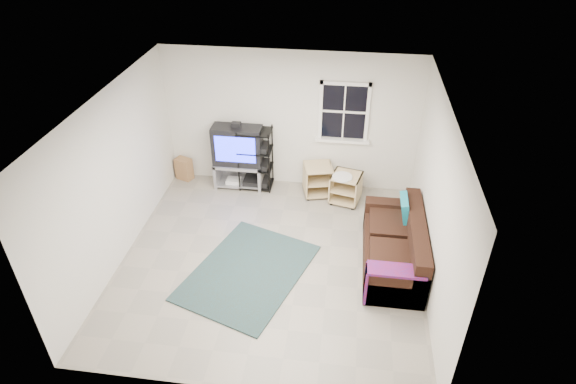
# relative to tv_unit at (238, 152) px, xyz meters

# --- Properties ---
(room) EXTENTS (4.60, 4.62, 4.60)m
(room) POSITION_rel_tv_unit_xyz_m (1.90, 0.22, 0.75)
(room) COLOR gray
(room) RESTS_ON ground
(tv_unit) EXTENTS (0.90, 0.45, 1.33)m
(tv_unit) POSITION_rel_tv_unit_xyz_m (0.00, 0.00, 0.00)
(tv_unit) COLOR gray
(tv_unit) RESTS_ON ground
(av_rack) EXTENTS (0.61, 0.45, 1.22)m
(av_rack) POSITION_rel_tv_unit_xyz_m (0.33, 0.01, -0.20)
(av_rack) COLOR black
(av_rack) RESTS_ON ground
(side_table_left) EXTENTS (0.61, 0.61, 0.59)m
(side_table_left) POSITION_rel_tv_unit_xyz_m (1.50, -0.06, -0.41)
(side_table_left) COLOR #D4B982
(side_table_left) RESTS_ON ground
(side_table_right) EXTENTS (0.61, 0.61, 0.58)m
(side_table_right) POSITION_rel_tv_unit_xyz_m (2.03, -0.25, -0.41)
(side_table_right) COLOR #D4B982
(side_table_right) RESTS_ON ground
(sofa) EXTENTS (0.85, 1.92, 0.88)m
(sofa) POSITION_rel_tv_unit_xyz_m (2.83, -1.88, -0.42)
(sofa) COLOR black
(sofa) RESTS_ON ground
(shag_rug) EXTENTS (2.08, 2.43, 0.02)m
(shag_rug) POSITION_rel_tv_unit_xyz_m (0.65, -2.38, -0.72)
(shag_rug) COLOR #312116
(shag_rug) RESTS_ON ground
(paper_bag) EXTENTS (0.36, 0.29, 0.44)m
(paper_bag) POSITION_rel_tv_unit_xyz_m (-1.13, 0.10, -0.51)
(paper_bag) COLOR #A5714A
(paper_bag) RESTS_ON ground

